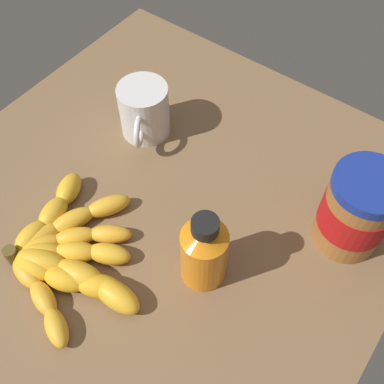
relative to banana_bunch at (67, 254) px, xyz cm
name	(u,v)px	position (x,y,z in cm)	size (l,w,h in cm)	color
ground_plane	(163,210)	(-4.94, -16.26, -3.84)	(75.42, 77.55, 4.35)	brown
banana_bunch	(67,254)	(0.00, 0.00, 0.00)	(25.19, 25.20, 3.75)	gold
peanut_butter_jar	(357,211)	(-31.41, -28.40, 5.52)	(10.28, 10.28, 14.41)	#9E602D
honey_bottle	(204,251)	(-17.40, -10.37, 4.82)	(6.58, 6.58, 14.24)	orange
coffee_mug	(144,111)	(7.45, -27.05, 3.27)	(9.09, 11.71, 9.84)	silver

